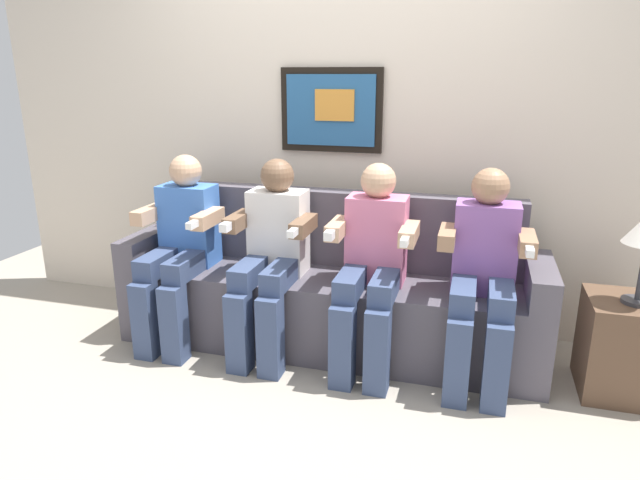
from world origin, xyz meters
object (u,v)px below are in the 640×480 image
object	(u,v)px
person_left_center	(271,252)
person_rightmost	(484,271)
person_right_center	(372,261)
person_leftmost	(180,243)
couch	(328,295)
side_table_right	(625,347)

from	to	relation	value
person_left_center	person_rightmost	bearing A→B (deg)	0.02
person_left_center	person_right_center	world-z (taller)	same
person_rightmost	person_leftmost	bearing A→B (deg)	180.00
person_leftmost	person_right_center	xyz separation A→B (m)	(1.15, -0.00, 0.00)
person_leftmost	person_right_center	size ratio (longest dim) A/B	1.00
couch	person_rightmost	bearing A→B (deg)	-11.08
couch	person_right_center	size ratio (longest dim) A/B	2.20
person_left_center	person_rightmost	distance (m)	1.15
person_right_center	person_rightmost	xyz separation A→B (m)	(0.57, 0.00, -0.00)
person_left_center	side_table_right	xyz separation A→B (m)	(1.86, 0.06, -0.36)
couch	person_leftmost	distance (m)	0.92
person_rightmost	person_right_center	bearing A→B (deg)	-179.95
person_right_center	person_left_center	bearing A→B (deg)	180.00
person_rightmost	side_table_right	bearing A→B (deg)	4.92
couch	person_leftmost	size ratio (longest dim) A/B	2.20
couch	person_left_center	world-z (taller)	person_left_center
couch	side_table_right	world-z (taller)	couch
person_leftmost	person_left_center	size ratio (longest dim) A/B	1.00
person_leftmost	person_left_center	bearing A→B (deg)	-0.05
person_leftmost	person_left_center	distance (m)	0.57
person_leftmost	person_rightmost	world-z (taller)	same
person_right_center	person_rightmost	distance (m)	0.57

